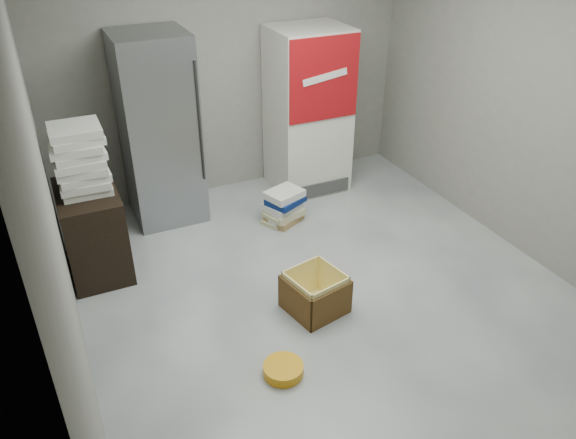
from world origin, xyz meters
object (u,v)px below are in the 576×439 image
(steel_fridge, at_px, (159,130))
(cardboard_box, at_px, (315,295))
(wood_shelf, at_px, (94,231))
(coke_cooler, at_px, (308,111))
(phonebook_stack_main, at_px, (284,206))

(steel_fridge, xyz_separation_m, cardboard_box, (0.69, -2.08, -0.81))
(wood_shelf, bearing_deg, coke_cooler, 16.28)
(wood_shelf, relative_size, phonebook_stack_main, 1.74)
(wood_shelf, height_order, cardboard_box, wood_shelf)
(steel_fridge, distance_m, wood_shelf, 1.23)
(steel_fridge, height_order, cardboard_box, steel_fridge)
(coke_cooler, xyz_separation_m, phonebook_stack_main, (-0.60, -0.67, -0.72))
(phonebook_stack_main, height_order, cardboard_box, phonebook_stack_main)
(steel_fridge, distance_m, coke_cooler, 1.65)
(coke_cooler, height_order, wood_shelf, coke_cooler)
(steel_fridge, distance_m, cardboard_box, 2.33)
(steel_fridge, height_order, wood_shelf, steel_fridge)
(phonebook_stack_main, bearing_deg, cardboard_box, -127.57)
(coke_cooler, height_order, phonebook_stack_main, coke_cooler)
(coke_cooler, distance_m, cardboard_box, 2.41)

